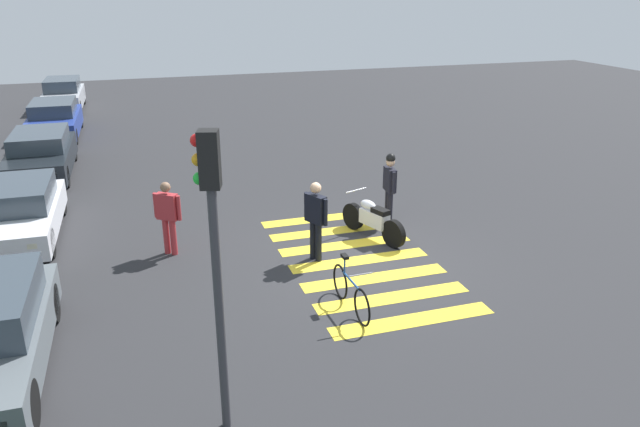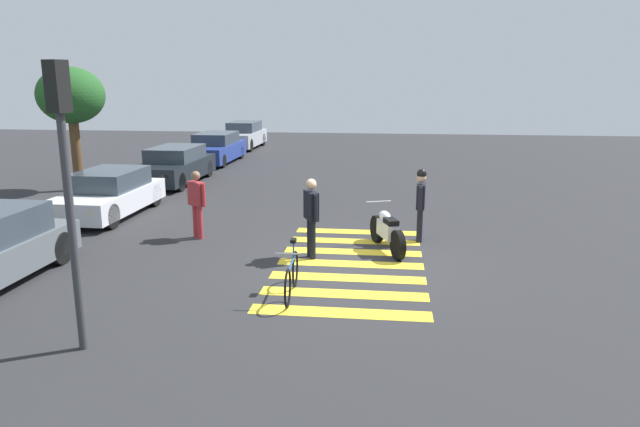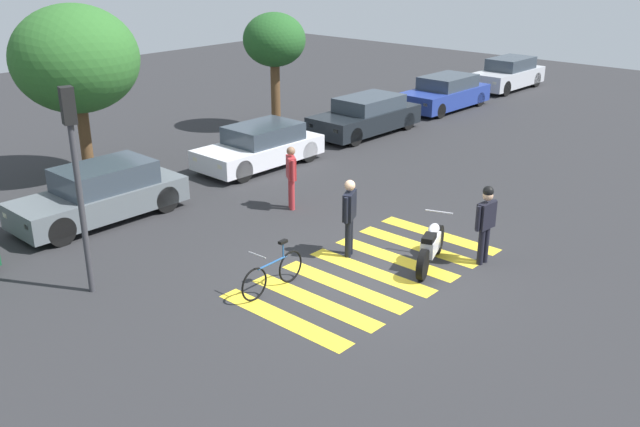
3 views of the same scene
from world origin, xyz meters
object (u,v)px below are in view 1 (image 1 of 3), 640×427
object	(u,v)px
officer_on_foot	(390,183)
pedestrian_bystander	(168,213)
car_silver_sedan	(63,95)
leaning_bicycle	(351,292)
traffic_light_pole	(213,240)
car_blue_hatchback	(54,120)
officer_by_motorcycle	(316,216)
car_white_van	(18,212)
car_black_suv	(41,155)
police_motorcycle	(373,220)

from	to	relation	value
officer_on_foot	pedestrian_bystander	world-z (taller)	officer_on_foot
car_silver_sedan	pedestrian_bystander	bearing A→B (deg)	-169.51
leaning_bicycle	car_silver_sedan	size ratio (longest dim) A/B	0.40
pedestrian_bystander	traffic_light_pole	size ratio (longest dim) A/B	0.41
car_blue_hatchback	officer_on_foot	bearing A→B (deg)	-144.71
officer_by_motorcycle	car_blue_hatchback	world-z (taller)	officer_by_motorcycle
officer_by_motorcycle	car_white_van	world-z (taller)	officer_by_motorcycle
leaning_bicycle	officer_by_motorcycle	xyz separation A→B (m)	(2.35, -0.05, 0.66)
officer_by_motorcycle	car_white_van	bearing A→B (deg)	62.09
officer_on_foot	car_silver_sedan	bearing A→B (deg)	26.09
car_black_suv	car_white_van	bearing A→B (deg)	-179.90
police_motorcycle	officer_on_foot	world-z (taller)	officer_on_foot
car_black_suv	car_silver_sedan	size ratio (longest dim) A/B	1.03
police_motorcycle	pedestrian_bystander	bearing A→B (deg)	83.64
car_black_suv	traffic_light_pole	world-z (taller)	traffic_light_pole
leaning_bicycle	officer_by_motorcycle	world-z (taller)	officer_by_motorcycle
officer_on_foot	officer_by_motorcycle	size ratio (longest dim) A/B	1.00
car_white_van	car_silver_sedan	bearing A→B (deg)	0.30
leaning_bicycle	car_black_suv	world-z (taller)	car_black_suv
officer_on_foot	car_white_van	distance (m)	9.05
officer_on_foot	car_white_van	bearing A→B (deg)	78.87
police_motorcycle	car_black_suv	xyz separation A→B (m)	(8.02, 8.09, 0.19)
traffic_light_pole	pedestrian_bystander	bearing A→B (deg)	2.09
officer_on_foot	officer_by_motorcycle	world-z (taller)	officer_on_foot
police_motorcycle	traffic_light_pole	distance (m)	7.55
police_motorcycle	car_white_van	xyz separation A→B (m)	(2.62, 8.08, 0.17)
car_silver_sedan	leaning_bicycle	bearing A→B (deg)	-163.90
officer_on_foot	officer_by_motorcycle	bearing A→B (deg)	123.72
car_silver_sedan	traffic_light_pole	size ratio (longest dim) A/B	1.06
leaning_bicycle	car_silver_sedan	world-z (taller)	car_silver_sedan
car_blue_hatchback	car_silver_sedan	distance (m)	5.70
pedestrian_bystander	officer_by_motorcycle	bearing A→B (deg)	-113.11
car_silver_sedan	traffic_light_pole	world-z (taller)	traffic_light_pole
pedestrian_bystander	leaning_bicycle	bearing A→B (deg)	-140.73
car_white_van	traffic_light_pole	distance (m)	9.23
traffic_light_pole	car_silver_sedan	bearing A→B (deg)	8.45
traffic_light_pole	car_white_van	bearing A→B (deg)	23.60
car_blue_hatchback	traffic_light_pole	bearing A→B (deg)	-169.21
car_black_suv	car_silver_sedan	distance (m)	11.16
officer_on_foot	car_black_suv	xyz separation A→B (m)	(7.14, 8.88, -0.39)
police_motorcycle	car_white_van	size ratio (longest dim) A/B	0.48
pedestrian_bystander	car_white_van	size ratio (longest dim) A/B	0.41
officer_by_motorcycle	car_silver_sedan	xyz separation A→B (m)	(19.95, 6.49, -0.33)
officer_by_motorcycle	pedestrian_bystander	size ratio (longest dim) A/B	1.06
police_motorcycle	car_white_van	bearing A→B (deg)	72.02
officer_on_foot	car_blue_hatchback	distance (m)	15.44
officer_by_motorcycle	car_black_suv	size ratio (longest dim) A/B	0.39
police_motorcycle	leaning_bicycle	bearing A→B (deg)	151.00
officer_on_foot	car_white_van	xyz separation A→B (m)	(1.75, 8.87, -0.41)
leaning_bicycle	pedestrian_bystander	size ratio (longest dim) A/B	1.03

